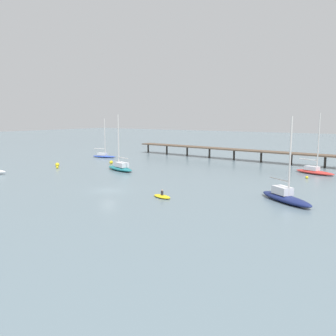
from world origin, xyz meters
The scene contains 11 objects.
ground_plane centered at (0.00, 0.00, 0.00)m, with size 400.00×400.00×0.00m, color slate.
pier centered at (8.34, 45.01, 3.15)m, with size 60.89×8.91×6.26m.
sailboat_navy centered at (24.13, 7.71, 0.77)m, with size 8.86×7.06×11.10m.
sailboat_teal centered at (-11.74, 15.95, 0.75)m, with size 8.73×4.87×11.37m.
sailboat_blue centered at (-31.10, 31.01, 0.65)m, with size 7.08×3.52×10.37m.
sailboat_red centered at (21.98, 33.89, 0.68)m, with size 8.17×4.69×11.63m.
dinghy_yellow centered at (9.43, 0.73, 0.20)m, with size 3.35×2.18×1.14m.
mooring_buoy_outer centered at (-27.04, 12.42, 0.44)m, with size 0.89×0.89×0.89m, color yellow.
mooring_buoy_mid centered at (-20.32, 22.39, 0.40)m, with size 0.81×0.81×0.81m, color yellow.
mooring_buoy_far centered at (-24.83, 10.61, 0.26)m, with size 0.53×0.53×0.53m, color yellow.
mooring_buoy_near centered at (22.16, 27.42, 0.26)m, with size 0.52×0.52×0.52m, color yellow.
Camera 1 is at (37.38, -38.85, 11.19)m, focal length 38.63 mm.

